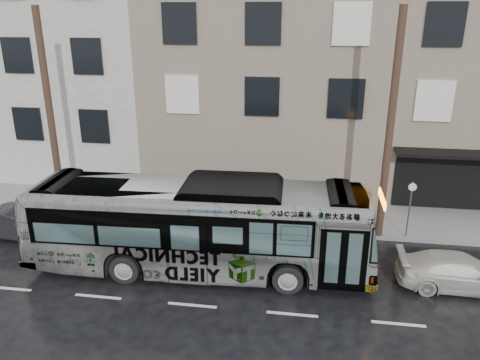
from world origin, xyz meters
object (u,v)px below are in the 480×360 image
(utility_pole_rear, at_px, (50,117))
(white_sedan, at_px, (460,272))
(bus, at_px, (198,226))
(dark_sedan, at_px, (20,223))
(sign_post, at_px, (409,210))
(utility_pole_front, at_px, (390,129))

(utility_pole_rear, height_order, white_sedan, utility_pole_rear)
(bus, relative_size, dark_sedan, 3.17)
(dark_sedan, bearing_deg, white_sedan, -90.33)
(sign_post, relative_size, bus, 0.20)
(utility_pole_rear, height_order, dark_sedan, utility_pole_rear)
(utility_pole_front, distance_m, bus, 8.19)
(utility_pole_front, bearing_deg, white_sedan, -57.03)
(utility_pole_rear, bearing_deg, bus, -25.88)
(utility_pole_rear, relative_size, dark_sedan, 2.32)
(utility_pole_front, xyz_separation_m, sign_post, (1.10, 0.00, -3.30))
(utility_pole_front, distance_m, utility_pole_rear, 14.00)
(sign_post, xyz_separation_m, white_sedan, (1.11, -3.41, -0.75))
(utility_pole_front, xyz_separation_m, bus, (-6.79, -3.50, -2.94))
(utility_pole_rear, relative_size, sign_post, 3.75)
(utility_pole_rear, bearing_deg, dark_sedan, -109.37)
(utility_pole_front, bearing_deg, sign_post, 0.00)
(utility_pole_rear, bearing_deg, white_sedan, -11.89)
(utility_pole_rear, xyz_separation_m, sign_post, (15.10, 0.00, -3.30))
(bus, bearing_deg, sign_post, -68.11)
(utility_pole_front, height_order, sign_post, utility_pole_front)
(sign_post, height_order, dark_sedan, sign_post)
(utility_pole_front, xyz_separation_m, utility_pole_rear, (-14.00, 0.00, 0.00))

